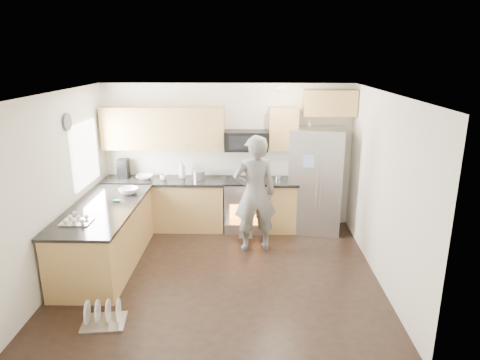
{
  "coord_description": "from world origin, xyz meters",
  "views": [
    {
      "loc": [
        0.42,
        -5.63,
        3.09
      ],
      "look_at": [
        0.27,
        0.5,
        1.28
      ],
      "focal_mm": 32.0,
      "sensor_mm": 36.0,
      "label": 1
    }
  ],
  "objects_px": {
    "refrigerator": "(315,180)",
    "dish_rack": "(104,318)",
    "stove_range": "(246,193)",
    "person": "(255,194)"
  },
  "relations": [
    {
      "from": "refrigerator",
      "to": "person",
      "type": "distance_m",
      "value": 1.39
    },
    {
      "from": "stove_range",
      "to": "person",
      "type": "distance_m",
      "value": 0.91
    },
    {
      "from": "refrigerator",
      "to": "dish_rack",
      "type": "height_order",
      "value": "refrigerator"
    },
    {
      "from": "person",
      "to": "dish_rack",
      "type": "relative_size",
      "value": 3.47
    },
    {
      "from": "refrigerator",
      "to": "dish_rack",
      "type": "distance_m",
      "value": 4.23
    },
    {
      "from": "stove_range",
      "to": "person",
      "type": "height_order",
      "value": "person"
    },
    {
      "from": "stove_range",
      "to": "dish_rack",
      "type": "bearing_deg",
      "value": -119.23
    },
    {
      "from": "person",
      "to": "dish_rack",
      "type": "bearing_deg",
      "value": 37.7
    },
    {
      "from": "stove_range",
      "to": "person",
      "type": "bearing_deg",
      "value": -80.21
    },
    {
      "from": "refrigerator",
      "to": "dish_rack",
      "type": "relative_size",
      "value": 3.41
    }
  ]
}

